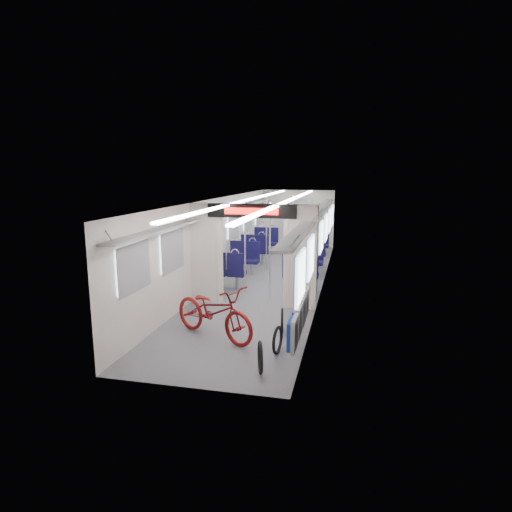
# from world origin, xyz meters

# --- Properties ---
(carriage) EXTENTS (12.00, 12.02, 2.31)m
(carriage) POSITION_xyz_m (0.00, -0.27, 1.50)
(carriage) COLOR #515456
(carriage) RESTS_ON ground
(bicycle) EXTENTS (2.00, 1.48, 1.00)m
(bicycle) POSITION_xyz_m (-0.23, -4.13, 0.50)
(bicycle) COLOR maroon
(bicycle) RESTS_ON ground
(flip_bench) EXTENTS (0.12, 2.11, 0.52)m
(flip_bench) POSITION_xyz_m (1.35, -4.29, 0.58)
(flip_bench) COLOR gray
(flip_bench) RESTS_ON carriage
(bike_hoop_a) EXTENTS (0.19, 0.50, 0.50)m
(bike_hoop_a) POSITION_xyz_m (0.90, -5.34, 0.23)
(bike_hoop_a) COLOR black
(bike_hoop_a) RESTS_ON ground
(bike_hoop_b) EXTENTS (0.11, 0.48, 0.48)m
(bike_hoop_b) POSITION_xyz_m (1.03, -4.59, 0.21)
(bike_hoop_b) COLOR black
(bike_hoop_b) RESTS_ON ground
(bike_hoop_c) EXTENTS (0.13, 0.48, 0.48)m
(bike_hoop_c) POSITION_xyz_m (0.95, -3.62, 0.21)
(bike_hoop_c) COLOR black
(bike_hoop_c) RESTS_ON ground
(seat_bay_near_left) EXTENTS (0.90, 2.02, 1.08)m
(seat_bay_near_left) POSITION_xyz_m (-0.93, 0.02, 0.54)
(seat_bay_near_left) COLOR black
(seat_bay_near_left) RESTS_ON ground
(seat_bay_near_right) EXTENTS (0.90, 2.04, 1.09)m
(seat_bay_near_right) POSITION_xyz_m (0.93, 0.24, 0.54)
(seat_bay_near_right) COLOR black
(seat_bay_near_right) RESTS_ON ground
(seat_bay_far_left) EXTENTS (0.91, 2.05, 1.09)m
(seat_bay_far_left) POSITION_xyz_m (-0.93, 3.27, 0.54)
(seat_bay_far_left) COLOR black
(seat_bay_far_left) RESTS_ON ground
(seat_bay_far_right) EXTENTS (0.88, 1.94, 1.06)m
(seat_bay_far_right) POSITION_xyz_m (0.94, 3.23, 0.53)
(seat_bay_far_right) COLOR black
(seat_bay_far_right) RESTS_ON ground
(stanchion_near_left) EXTENTS (0.04, 0.04, 2.30)m
(stanchion_near_left) POSITION_xyz_m (-0.37, -1.24, 1.15)
(stanchion_near_left) COLOR silver
(stanchion_near_left) RESTS_ON ground
(stanchion_near_right) EXTENTS (0.04, 0.04, 2.30)m
(stanchion_near_right) POSITION_xyz_m (0.31, -1.56, 1.15)
(stanchion_near_right) COLOR silver
(stanchion_near_right) RESTS_ON ground
(stanchion_far_left) EXTENTS (0.05, 0.05, 2.30)m
(stanchion_far_left) POSITION_xyz_m (-0.38, 1.51, 1.15)
(stanchion_far_left) COLOR silver
(stanchion_far_left) RESTS_ON ground
(stanchion_far_right) EXTENTS (0.04, 0.04, 2.30)m
(stanchion_far_right) POSITION_xyz_m (0.41, 1.56, 1.15)
(stanchion_far_right) COLOR silver
(stanchion_far_right) RESTS_ON ground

